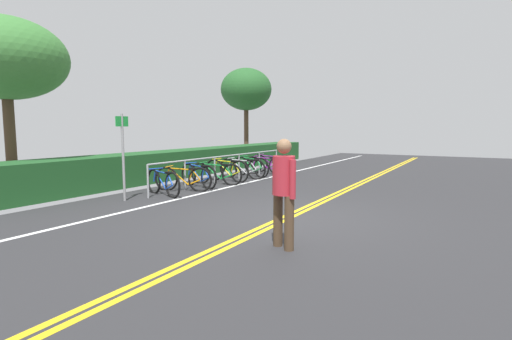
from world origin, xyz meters
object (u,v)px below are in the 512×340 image
object	(u,v)px
bike_rack	(227,162)
bicycle_7	(265,165)
bicycle_4	(227,170)
pedestrian	(284,186)
bicycle_3	(216,174)
tree_near_left	(5,59)
tree_mid	(246,90)
bicycle_0	(163,183)
bicycle_6	(251,167)
bicycle_5	(242,169)
bicycle_2	(198,176)
bicycle_1	(183,179)
bicycle_8	(271,163)
sign_post_near	(123,148)

from	to	relation	value
bike_rack	bicycle_7	distance (m)	2.37
bicycle_4	pedestrian	world-z (taller)	pedestrian
pedestrian	bicycle_3	bearing A→B (deg)	44.09
tree_near_left	tree_mid	xyz separation A→B (m)	(12.64, 0.61, 0.31)
bicycle_3	bicycle_7	distance (m)	3.10
bicycle_0	bicycle_6	distance (m)	4.57
bicycle_0	bicycle_7	distance (m)	5.42
pedestrian	tree_mid	bearing A→B (deg)	33.22
tree_mid	bicycle_5	bearing A→B (deg)	-149.80
bicycle_3	bicycle_7	world-z (taller)	bicycle_7
bicycle_0	bicycle_5	size ratio (longest dim) A/B	0.88
bicycle_4	pedestrian	bearing A→B (deg)	-139.43
bicycle_2	bicycle_1	bearing A→B (deg)	-176.56
tree_mid	bike_rack	bearing A→B (deg)	-152.90
bicycle_2	bicycle_7	xyz separation A→B (m)	(3.86, -0.16, -0.01)
pedestrian	bicycle_6	bearing A→B (deg)	33.77
bicycle_1	tree_mid	bearing A→B (deg)	21.72
bicycle_8	tree_near_left	world-z (taller)	tree_near_left
pedestrian	tree_near_left	world-z (taller)	tree_near_left
bicycle_7	pedestrian	size ratio (longest dim) A/B	1.01
bicycle_2	bicycle_0	bearing A→B (deg)	-177.51
bicycle_1	bicycle_4	size ratio (longest dim) A/B	0.92
pedestrian	sign_post_near	bearing A→B (deg)	73.68
bicycle_7	bicycle_8	distance (m)	0.67
bicycle_8	sign_post_near	distance (m)	7.17
bicycle_1	bicycle_3	distance (m)	1.50
bicycle_0	bicycle_5	world-z (taller)	bicycle_5
bicycle_2	bicycle_4	world-z (taller)	bicycle_4
bicycle_6	bicycle_3	bearing A→B (deg)	-178.27
bicycle_7	tree_near_left	size ratio (longest dim) A/B	0.36
bicycle_5	sign_post_near	xyz separation A→B (m)	(-4.93, 0.27, 0.92)
bicycle_2	tree_near_left	world-z (taller)	tree_near_left
bicycle_6	bicycle_7	world-z (taller)	bicycle_6
bicycle_2	tree_mid	size ratio (longest dim) A/B	0.34
bicycle_3	pedestrian	distance (m)	6.69
bicycle_4	bicycle_3	bearing A→B (deg)	-171.19
bicycle_2	bicycle_8	bearing A→B (deg)	-0.72
bicycle_3	sign_post_near	bearing A→B (deg)	174.71
bicycle_7	bicycle_1	bearing A→B (deg)	178.58
bicycle_3	bicycle_7	size ratio (longest dim) A/B	1.10
tree_mid	bicycle_8	bearing A→B (deg)	-139.44
bicycle_8	tree_near_left	size ratio (longest dim) A/B	0.39
bicycle_3	tree_near_left	world-z (taller)	tree_near_left
bicycle_6	bicycle_8	world-z (taller)	bicycle_6
sign_post_near	bicycle_4	bearing A→B (deg)	-2.66
bicycle_4	bicycle_7	size ratio (longest dim) A/B	1.11
bicycle_2	pedestrian	xyz separation A→B (m)	(-4.03, -4.73, 0.57)
bike_rack	bicycle_4	size ratio (longest dim) A/B	4.00
bicycle_2	bicycle_3	distance (m)	0.76
bicycle_3	tree_mid	xyz separation A→B (m)	(8.37, 3.98, 3.44)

